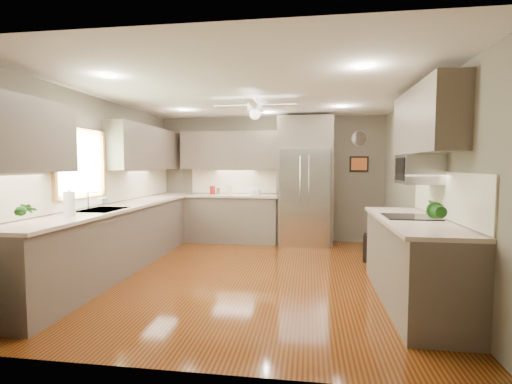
% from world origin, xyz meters
% --- Properties ---
extents(floor, '(5.00, 5.00, 0.00)m').
position_xyz_m(floor, '(0.00, 0.00, 0.00)').
color(floor, '#4A1709').
rests_on(floor, ground).
extents(ceiling, '(5.00, 5.00, 0.00)m').
position_xyz_m(ceiling, '(0.00, 0.00, 2.50)').
color(ceiling, white).
rests_on(ceiling, ground).
extents(wall_back, '(4.50, 0.00, 4.50)m').
position_xyz_m(wall_back, '(0.00, 2.50, 1.25)').
color(wall_back, '#625A4A').
rests_on(wall_back, ground).
extents(wall_front, '(4.50, 0.00, 4.50)m').
position_xyz_m(wall_front, '(0.00, -2.50, 1.25)').
color(wall_front, '#625A4A').
rests_on(wall_front, ground).
extents(wall_left, '(0.00, 5.00, 5.00)m').
position_xyz_m(wall_left, '(-2.25, 0.00, 1.25)').
color(wall_left, '#625A4A').
rests_on(wall_left, ground).
extents(wall_right, '(0.00, 5.00, 5.00)m').
position_xyz_m(wall_right, '(2.25, 0.00, 1.25)').
color(wall_right, '#625A4A').
rests_on(wall_right, ground).
extents(canister_a, '(0.12, 0.12, 0.18)m').
position_xyz_m(canister_a, '(-1.14, 2.20, 1.02)').
color(canister_a, maroon).
rests_on(canister_a, back_run).
extents(canister_b, '(0.10, 0.10, 0.12)m').
position_xyz_m(canister_b, '(-1.02, 2.20, 1.01)').
color(canister_b, silver).
rests_on(canister_b, back_run).
extents(canister_c, '(0.15, 0.15, 0.19)m').
position_xyz_m(canister_c, '(-0.79, 2.20, 1.03)').
color(canister_c, beige).
rests_on(canister_c, back_run).
extents(soap_bottle, '(0.09, 0.09, 0.18)m').
position_xyz_m(soap_bottle, '(-2.06, -0.24, 1.03)').
color(soap_bottle, white).
rests_on(soap_bottle, left_run).
extents(potted_plant_left, '(0.19, 0.15, 0.31)m').
position_xyz_m(potted_plant_left, '(-1.96, -1.84, 1.09)').
color(potted_plant_left, '#225F1B').
rests_on(potted_plant_left, left_run).
extents(potted_plant_right, '(0.20, 0.16, 0.36)m').
position_xyz_m(potted_plant_right, '(1.92, -1.49, 1.12)').
color(potted_plant_right, '#225F1B').
rests_on(potted_plant_right, right_run).
extents(bowl, '(0.29, 0.29, 0.06)m').
position_xyz_m(bowl, '(-0.28, 2.18, 0.97)').
color(bowl, beige).
rests_on(bowl, back_run).
extents(left_run, '(0.65, 4.70, 1.45)m').
position_xyz_m(left_run, '(-1.95, 0.15, 0.48)').
color(left_run, '#4E4239').
rests_on(left_run, ground).
extents(back_run, '(1.85, 0.65, 1.45)m').
position_xyz_m(back_run, '(-0.72, 2.20, 0.48)').
color(back_run, '#4E4239').
rests_on(back_run, ground).
extents(uppers, '(4.50, 4.70, 0.95)m').
position_xyz_m(uppers, '(-0.74, 0.71, 1.87)').
color(uppers, '#4E4239').
rests_on(uppers, wall_left).
extents(window, '(0.05, 1.12, 0.92)m').
position_xyz_m(window, '(-2.22, -0.50, 1.55)').
color(window, '#BFF2B2').
rests_on(window, wall_left).
extents(sink, '(0.50, 0.70, 0.32)m').
position_xyz_m(sink, '(-1.93, -0.50, 0.91)').
color(sink, silver).
rests_on(sink, left_run).
extents(refrigerator, '(1.06, 0.75, 2.45)m').
position_xyz_m(refrigerator, '(0.70, 2.16, 1.19)').
color(refrigerator, silver).
rests_on(refrigerator, ground).
extents(right_run, '(0.70, 2.20, 1.45)m').
position_xyz_m(right_run, '(1.93, -0.80, 0.48)').
color(right_run, '#4E4239').
rests_on(right_run, ground).
extents(microwave, '(0.43, 0.55, 0.34)m').
position_xyz_m(microwave, '(2.03, -0.55, 1.48)').
color(microwave, silver).
rests_on(microwave, wall_right).
extents(ceiling_fan, '(1.18, 1.18, 0.32)m').
position_xyz_m(ceiling_fan, '(-0.00, 0.30, 2.33)').
color(ceiling_fan, white).
rests_on(ceiling_fan, ceiling).
extents(recessed_lights, '(2.84, 3.14, 0.01)m').
position_xyz_m(recessed_lights, '(-0.04, 0.40, 2.49)').
color(recessed_lights, white).
rests_on(recessed_lights, ceiling).
extents(wall_clock, '(0.30, 0.03, 0.30)m').
position_xyz_m(wall_clock, '(1.75, 2.48, 2.05)').
color(wall_clock, white).
rests_on(wall_clock, wall_back).
extents(framed_print, '(0.36, 0.03, 0.30)m').
position_xyz_m(framed_print, '(1.75, 2.48, 1.55)').
color(framed_print, black).
rests_on(framed_print, wall_back).
extents(stool, '(0.47, 0.47, 0.47)m').
position_xyz_m(stool, '(1.86, 0.98, 0.24)').
color(stool, black).
rests_on(stool, ground).
extents(paper_towel, '(0.12, 0.12, 0.31)m').
position_xyz_m(paper_towel, '(-1.94, -1.16, 1.08)').
color(paper_towel, white).
rests_on(paper_towel, left_run).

